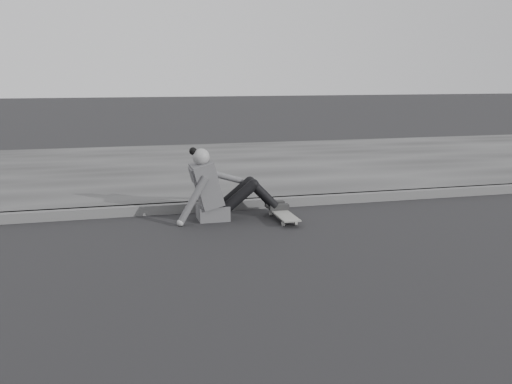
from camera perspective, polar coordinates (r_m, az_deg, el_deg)
ground at (r=5.18m, az=10.01°, el=-7.78°), size 80.00×80.00×0.00m
curb at (r=7.49m, az=1.84°, el=-1.03°), size 24.00×0.16×0.12m
sidewalk at (r=10.37m, az=-2.89°, el=2.54°), size 24.00×6.00×0.12m
skateboard at (r=6.80m, az=2.70°, el=-2.25°), size 0.20×0.78×0.09m
seated_woman at (r=6.80m, az=-3.82°, el=0.23°), size 1.38×0.46×0.88m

